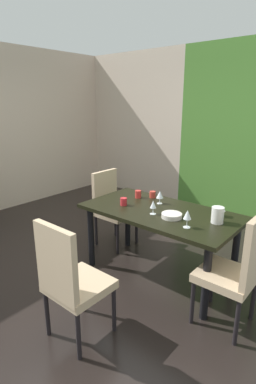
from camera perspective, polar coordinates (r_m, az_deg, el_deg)
ground_plane at (r=3.63m, az=-8.84°, el=-13.86°), size 5.23×5.69×0.02m
back_panel_interior at (r=6.20m, az=1.12°, el=12.59°), size 2.26×0.10×2.74m
dining_table at (r=3.16m, az=6.02°, el=-5.09°), size 1.62×0.85×0.75m
chair_right_near at (r=2.63m, az=20.17°, el=-13.40°), size 0.44×0.44×1.03m
chair_left_far at (r=3.93m, az=-3.16°, el=-2.44°), size 0.45×0.44×0.97m
chair_head_near at (r=2.39m, az=-10.97°, el=-15.92°), size 0.44×0.44×1.02m
wine_glass_left at (r=2.70m, az=11.25°, el=-4.34°), size 0.07×0.07×0.17m
wine_glass_near_shelf at (r=3.29m, az=6.09°, el=-0.55°), size 0.08×0.08×0.14m
wine_glass_center at (r=2.98m, az=4.81°, el=-2.44°), size 0.06×0.06×0.14m
serving_bowl_west at (r=2.94m, az=8.31°, el=-4.46°), size 0.20×0.20×0.04m
cup_near_window at (r=3.51m, az=4.70°, el=-0.46°), size 0.07×0.07×0.08m
cup_corner at (r=3.07m, az=17.14°, el=-3.69°), size 0.08×0.08×0.08m
cup_north at (r=3.49m, az=1.94°, el=-0.41°), size 0.07×0.07×0.09m
cup_rear at (r=3.24m, az=-0.84°, el=-1.84°), size 0.07×0.07×0.08m
pitcher_east at (r=2.89m, az=16.71°, el=-4.20°), size 0.13×0.11×0.16m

